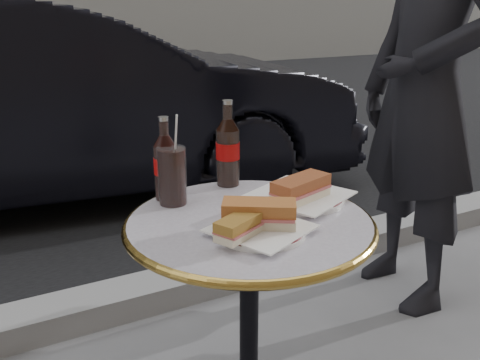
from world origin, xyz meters
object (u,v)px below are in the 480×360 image
plate_right (299,198)px  pedestrian (425,92)px  cola_glass (172,176)px  parked_car (59,102)px  cola_bottle_left (165,158)px  plate_left (261,231)px  bistro_table (249,345)px  cola_bottle_right (228,143)px

plate_right → pedestrian: 0.98m
cola_glass → parked_car: 2.30m
cola_bottle_left → cola_glass: 0.06m
cola_glass → pedestrian: size_ratio=0.09×
pedestrian → plate_left: bearing=-56.7°
parked_car → pedestrian: pedestrian is taller
bistro_table → cola_bottle_left: (-0.13, 0.23, 0.48)m
parked_car → cola_glass: bearing=-175.6°
cola_bottle_left → pedestrian: pedestrian is taller
plate_left → cola_bottle_right: cola_bottle_right is taller
cola_bottle_right → cola_bottle_left: bearing=-172.6°
plate_right → cola_bottle_right: size_ratio=0.98×
plate_left → cola_bottle_right: size_ratio=0.84×
cola_bottle_left → cola_glass: cola_bottle_left is taller
cola_glass → parked_car: (0.12, 2.29, -0.18)m
pedestrian → parked_car: bearing=-145.9°
bistro_table → cola_glass: bearing=123.3°
plate_left → cola_glass: (-0.11, 0.28, 0.07)m
parked_car → cola_bottle_right: bearing=-170.5°
cola_bottle_left → parked_car: size_ratio=0.06×
plate_left → parked_car: (0.01, 2.57, -0.11)m
bistro_table → cola_bottle_left: cola_bottle_left is taller
cola_bottle_left → parked_car: 2.26m
cola_glass → parked_car: parked_car is taller
bistro_table → plate_left: plate_left is taller
bistro_table → plate_left: bearing=-102.4°
plate_right → parked_car: parked_car is taller
bistro_table → pedestrian: pedestrian is taller
bistro_table → plate_right: bearing=16.4°
cola_glass → cola_bottle_right: bearing=19.0°
plate_left → cola_bottle_right: bearing=75.1°
cola_glass → pedestrian: (1.18, 0.27, 0.09)m
cola_bottle_right → pedestrian: (0.99, 0.20, 0.04)m
plate_left → parked_car: parked_car is taller
cola_bottle_left → cola_glass: bearing=-87.8°
cola_bottle_left → pedestrian: bearing=10.9°
cola_bottle_right → parked_car: parked_car is taller
plate_right → parked_car: 2.44m
parked_car → pedestrian: (1.07, -2.02, 0.27)m
plate_right → cola_bottle_right: cola_bottle_right is taller
plate_right → cola_glass: cola_glass is taller
plate_left → cola_bottle_left: size_ratio=0.92×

